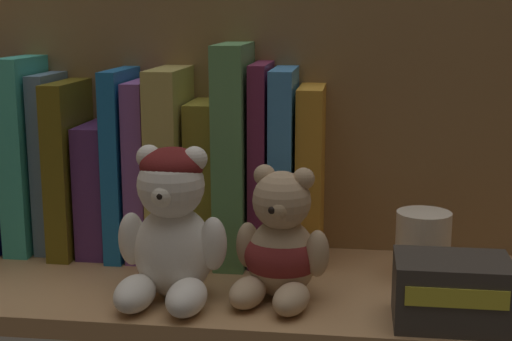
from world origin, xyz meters
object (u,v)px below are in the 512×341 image
Objects in this scene: book_5 at (103,186)px; book_9 at (206,178)px; book_11 at (263,161)px; teddy_bear_larger at (171,228)px; book_3 at (53,161)px; book_13 at (311,173)px; book_10 at (237,151)px; book_12 at (285,164)px; teddy_bear_smaller at (282,248)px; book_4 at (75,165)px; small_product_box at (452,291)px; book_6 at (127,160)px; book_7 at (148,166)px; pillar_candle at (423,246)px; book_1 at (5,159)px; book_2 at (30,153)px; book_8 at (175,161)px.

book_5 is 0.85× the size of book_9.
book_11 is 1.46× the size of teddy_bear_larger.
book_3 reaches higher than book_13.
book_10 is (16.27, 0.00, 4.68)cm from book_5.
book_12 is 1.64× the size of teddy_bear_smaller.
book_11 is (22.63, 0.00, 1.15)cm from book_4.
small_product_box is (26.90, -2.62, -4.22)cm from teddy_bear_larger.
book_3 is at bearing 180.00° from book_10.
book_9 is 1.17× the size of teddy_bear_larger.
teddy_bear_larger reaches higher than small_product_box.
book_6 is 13.32cm from book_10.
book_12 is 25.84cm from small_product_box.
book_11 reaches higher than teddy_bear_larger.
book_3 is at bearing 180.00° from book_12.
book_10 is (19.63, 0.00, 2.23)cm from book_4.
book_7 is 16.29cm from book_12.
book_12 is 18.10cm from pillar_candle.
book_11 reaches higher than book_6.
book_7 is 0.93× the size of book_12.
book_10 is at bearing 0.00° from book_7.
book_1 reaches higher than pillar_candle.
teddy_bear_larger is at bearing -35.56° from book_2.
book_4 is 12.24cm from book_8.
book_4 is at bearing 180.00° from book_9.
teddy_bear_larger is at bearing -66.52° from book_7.
book_9 is at bearing 0.00° from book_5.
book_6 is at bearing 0.00° from book_2.
book_3 is at bearing 180.00° from book_9.
book_10 is 16.38cm from teddy_bear_larger.
book_13 is (5.61, 0.00, -1.27)cm from book_11.
pillar_candle is at bearing -10.80° from book_7.
small_product_box is at bearing -81.53° from pillar_candle.
book_9 reaches higher than teddy_bear_smaller.
book_4 is (5.55, 0.00, -1.37)cm from book_2.
book_1 is at bearing 160.98° from small_product_box.
book_3 is at bearing 158.62° from small_product_box.
book_12 is at bearing 0.00° from book_1.
book_9 is 32.30cm from small_product_box.
book_7 is (8.93, 0.00, 0.11)cm from book_4.
book_13 is 1.30× the size of teddy_bear_larger.
book_7 is 1.13× the size of book_9.
book_4 is at bearing 180.00° from book_8.
book_10 is 16.68cm from teddy_bear_smaller.
teddy_bear_larger is at bearing 174.44° from small_product_box.
book_1 is 0.97× the size of book_6.
book_11 reaches higher than book_5.
book_11 is at bearing 138.20° from small_product_box.
book_13 is at bearing 0.00° from book_1.
book_4 is 8.93cm from book_7.
book_11 is at bearing 0.00° from book_2.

